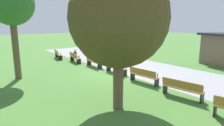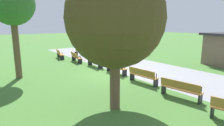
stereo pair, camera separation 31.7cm
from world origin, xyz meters
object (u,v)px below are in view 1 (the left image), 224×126
(bench_2, at_px, (93,61))
(kiosk, at_px, (224,49))
(bench_4, at_px, (143,75))
(bench_0, at_px, (58,54))
(person_seated, at_px, (76,55))
(bench_3, at_px, (116,67))
(lamp_post, at_px, (100,28))
(bench_5, at_px, (182,88))
(tree_1, at_px, (11,4))
(tree_3, at_px, (119,18))
(bench_1, at_px, (75,57))

(bench_2, distance_m, kiosk, 10.98)
(bench_4, xyz_separation_m, kiosk, (0.64, 9.08, 0.91))
(bench_0, xyz_separation_m, kiosk, (11.51, 9.85, 0.91))
(kiosk, bearing_deg, person_seated, -117.90)
(bench_3, height_order, bench_4, same)
(bench_4, relative_size, lamp_post, 0.43)
(bench_2, bearing_deg, person_seated, -172.82)
(lamp_post, bearing_deg, bench_5, -11.23)
(bench_5, distance_m, person_seated, 10.86)
(bench_2, xyz_separation_m, lamp_post, (-1.35, 1.61, 2.60))
(tree_1, relative_size, tree_3, 1.07)
(bench_4, bearing_deg, bench_5, -10.04)
(bench_0, relative_size, person_seated, 1.65)
(kiosk, bearing_deg, lamp_post, -119.26)
(person_seated, bearing_deg, kiosk, 54.50)
(bench_1, relative_size, lamp_post, 0.44)
(bench_5, distance_m, lamp_post, 10.06)
(bench_3, xyz_separation_m, lamp_post, (-4.09, 1.51, 2.60))
(bench_0, height_order, bench_1, same)
(bench_2, relative_size, person_seated, 1.62)
(bench_1, xyz_separation_m, tree_3, (9.87, -3.06, 3.17))
(tree_3, bearing_deg, kiosk, 94.85)
(bench_1, xyz_separation_m, tree_1, (2.62, -5.32, 4.11))
(bench_3, distance_m, bench_4, 2.73)
(bench_1, distance_m, kiosk, 12.90)
(tree_1, bearing_deg, bench_1, 116.26)
(bench_0, relative_size, bench_5, 1.00)
(bench_0, height_order, bench_5, same)
(bench_3, bearing_deg, bench_1, -175.99)
(person_seated, bearing_deg, bench_3, 10.62)
(bench_3, xyz_separation_m, person_seated, (-5.41, -0.24, 0.16))
(bench_1, distance_m, bench_3, 5.47)
(bench_0, bearing_deg, kiosk, 52.61)
(bench_4, height_order, kiosk, kiosk)
(bench_2, relative_size, kiosk, 0.50)
(bench_1, bearing_deg, bench_2, 14.06)
(bench_0, distance_m, bench_1, 2.73)
(bench_2, xyz_separation_m, tree_3, (7.15, -3.35, 3.17))
(tree_1, distance_m, tree_3, 7.65)
(bench_5, bearing_deg, bench_0, 173.96)
(bench_0, distance_m, lamp_post, 5.37)
(bench_4, bearing_deg, lamp_post, 162.72)
(tree_1, xyz_separation_m, kiosk, (6.20, 14.69, -3.20))
(person_seated, relative_size, tree_3, 0.21)
(kiosk, bearing_deg, bench_1, -117.62)
(bench_4, xyz_separation_m, tree_3, (1.69, -3.35, 3.17))
(bench_4, height_order, tree_1, tree_1)
(bench_0, bearing_deg, tree_1, -30.26)
(lamp_post, relative_size, kiosk, 1.15)
(tree_3, bearing_deg, bench_2, 154.91)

